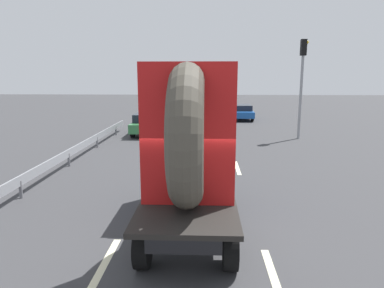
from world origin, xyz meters
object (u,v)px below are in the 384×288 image
(flatbed_truck, at_px, (191,154))
(oncoming_car, at_px, (242,112))
(distant_sedan, at_px, (149,123))
(traffic_light, at_px, (302,75))

(flatbed_truck, xyz_separation_m, oncoming_car, (3.43, 21.62, -1.17))
(distant_sedan, xyz_separation_m, oncoming_car, (6.74, 7.79, -0.05))
(distant_sedan, distance_m, oncoming_car, 10.30)
(oncoming_car, bearing_deg, flatbed_truck, -99.02)
(flatbed_truck, distance_m, oncoming_car, 21.92)
(distant_sedan, height_order, traffic_light, traffic_light)
(flatbed_truck, relative_size, distant_sedan, 1.28)
(flatbed_truck, bearing_deg, traffic_light, 64.92)
(traffic_light, bearing_deg, distant_sedan, 172.04)
(distant_sedan, bearing_deg, traffic_light, -7.96)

